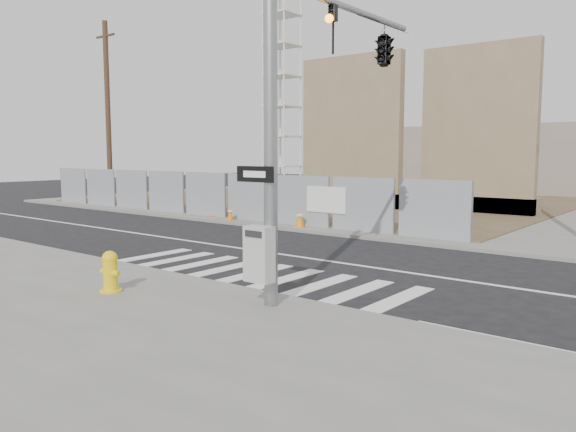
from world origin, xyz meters
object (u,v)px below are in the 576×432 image
Objects in this scene: crane_tower at (282,62)px; traffic_cone_d at (300,218)px; signal_pole at (351,72)px; traffic_cone_c at (230,213)px; traffic_cone_a at (130,200)px; fire_hydrant at (110,272)px; traffic_cone_b at (215,208)px.

crane_tower is 18.75m from traffic_cone_d.
crane_tower is at bearing 132.57° from signal_pole.
traffic_cone_c is 0.84× the size of traffic_cone_d.
signal_pole is 0.39× the size of crane_tower.
signal_pole is 9.43× the size of traffic_cone_d.
traffic_cone_a reaches higher than traffic_cone_d.
traffic_cone_a is 12.17m from traffic_cone_d.
signal_pole is 12.82m from traffic_cone_c.
traffic_cone_d is (-3.12, 10.61, -0.07)m from fire_hydrant.
crane_tower reaches higher than fire_hydrant.
fire_hydrant reaches higher than traffic_cone_a.
crane_tower is 14.47m from traffic_cone_a.
traffic_cone_a is 1.23× the size of traffic_cone_c.
traffic_cone_d is (5.42, -0.64, -0.01)m from traffic_cone_b.
signal_pole reaches higher than traffic_cone_d.
signal_pole reaches higher than traffic_cone_c.
fire_hydrant is at bearing -129.17° from signal_pole.
traffic_cone_d is at bearing -6.73° from traffic_cone_b.
crane_tower is 23.48× the size of traffic_cone_b.
signal_pole is at bearing -45.60° from traffic_cone_d.
crane_tower is at bearing 84.78° from traffic_cone_a.
traffic_cone_d reaches higher than traffic_cone_c.
fire_hydrant is 12.59m from traffic_cone_c.
traffic_cone_b is (-11.84, 7.19, -4.28)m from signal_pole.
crane_tower reaches higher than traffic_cone_b.
fire_hydrant is at bearing -57.01° from traffic_cone_c.
signal_pole reaches higher than traffic_cone_b.
crane_tower is 28.40m from fire_hydrant.
crane_tower is at bearing 104.45° from fire_hydrant.
traffic_cone_c is at bearing 147.36° from signal_pole.
crane_tower is 20.90× the size of fire_hydrant.
fire_hydrant is at bearing -58.43° from crane_tower.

